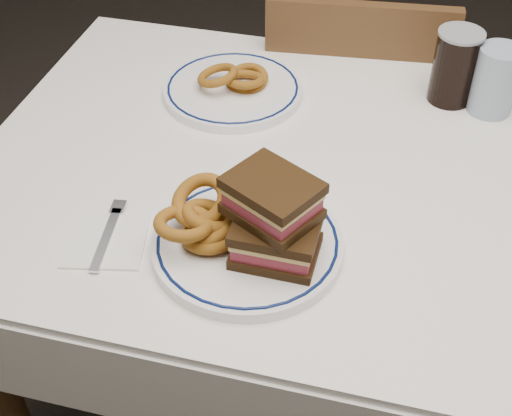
% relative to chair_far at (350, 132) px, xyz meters
% --- Properties ---
extents(floor, '(6.00, 7.00, 0.00)m').
position_rel_chair_far_xyz_m(floor, '(0.03, -0.52, -0.47)').
color(floor, black).
rests_on(floor, ground).
extents(dining_table, '(1.27, 0.87, 0.75)m').
position_rel_chair_far_xyz_m(dining_table, '(0.03, -0.52, 0.17)').
color(dining_table, white).
rests_on(dining_table, floor).
extents(chair_far, '(0.44, 0.44, 0.87)m').
position_rel_chair_far_xyz_m(chair_far, '(0.00, 0.00, 0.00)').
color(chair_far, '#4A2F17').
rests_on(chair_far, floor).
extents(main_plate, '(0.29, 0.29, 0.02)m').
position_rel_chair_far_xyz_m(main_plate, '(-0.07, -0.73, 0.29)').
color(main_plate, white).
rests_on(main_plate, dining_table).
extents(reuben_sandwich, '(0.15, 0.14, 0.13)m').
position_rel_chair_far_xyz_m(reuben_sandwich, '(-0.03, -0.74, 0.36)').
color(reuben_sandwich, black).
rests_on(reuben_sandwich, main_plate).
extents(onion_rings_main, '(0.12, 0.14, 0.10)m').
position_rel_chair_far_xyz_m(onion_rings_main, '(-0.14, -0.74, 0.33)').
color(onion_rings_main, brown).
rests_on(onion_rings_main, main_plate).
extents(ketchup_ramekin, '(0.05, 0.05, 0.03)m').
position_rel_chair_far_xyz_m(ketchup_ramekin, '(-0.09, -0.63, 0.32)').
color(ketchup_ramekin, white).
rests_on(ketchup_ramekin, main_plate).
extents(beer_mug, '(0.13, 0.09, 0.14)m').
position_rel_chair_far_xyz_m(beer_mug, '(0.21, -0.24, 0.35)').
color(beer_mug, black).
rests_on(beer_mug, dining_table).
extents(water_glass, '(0.08, 0.08, 0.13)m').
position_rel_chair_far_xyz_m(water_glass, '(0.28, -0.26, 0.34)').
color(water_glass, '#96AAC2').
rests_on(water_glass, dining_table).
extents(far_plate, '(0.27, 0.27, 0.02)m').
position_rel_chair_far_xyz_m(far_plate, '(-0.21, -0.32, 0.29)').
color(far_plate, white).
rests_on(far_plate, dining_table).
extents(onion_rings_far, '(0.13, 0.12, 0.06)m').
position_rel_chair_far_xyz_m(onion_rings_far, '(-0.20, -0.32, 0.31)').
color(onion_rings_far, brown).
rests_on(onion_rings_far, far_plate).
extents(napkin_fork, '(0.14, 0.16, 0.01)m').
position_rel_chair_far_xyz_m(napkin_fork, '(-0.28, -0.77, 0.28)').
color(napkin_fork, white).
rests_on(napkin_fork, dining_table).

